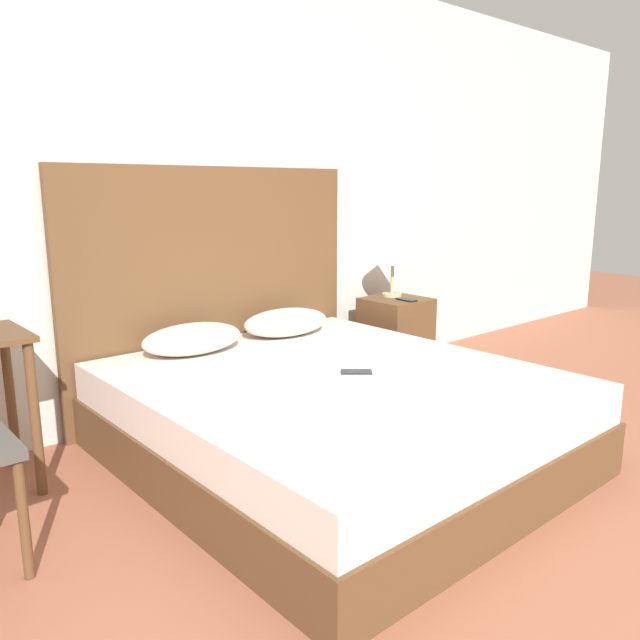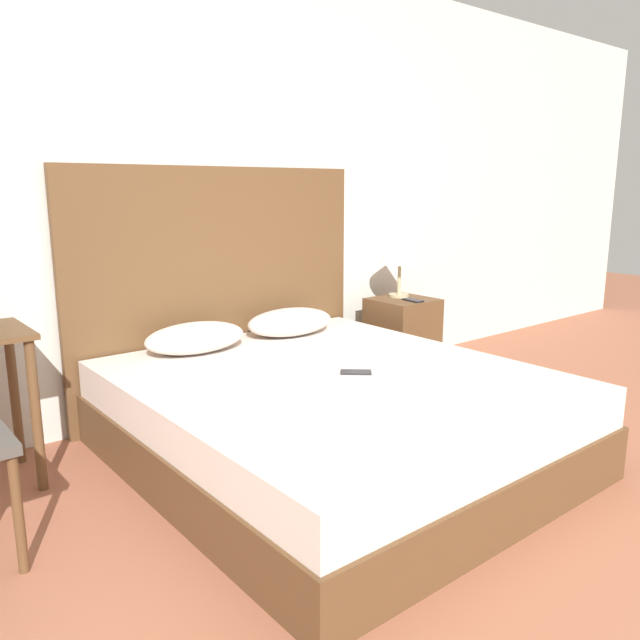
# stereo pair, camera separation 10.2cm
# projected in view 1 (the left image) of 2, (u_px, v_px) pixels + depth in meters

# --- Properties ---
(ground_plane) EXTENTS (16.00, 16.00, 0.00)m
(ground_plane) POSITION_uv_depth(u_px,v_px,m) (517.00, 569.00, 2.22)
(ground_plane) COLOR #9E5B42
(wall_back) EXTENTS (10.00, 0.06, 2.70)m
(wall_back) POSITION_uv_depth(u_px,v_px,m) (187.00, 184.00, 3.60)
(wall_back) COLOR silver
(wall_back) RESTS_ON ground_plane
(bed) EXTENTS (1.83, 2.05, 0.44)m
(bed) POSITION_uv_depth(u_px,v_px,m) (334.00, 417.00, 3.08)
(bed) COLOR brown
(bed) RESTS_ON ground_plane
(headboard) EXTENTS (1.92, 0.05, 1.45)m
(headboard) POSITION_uv_depth(u_px,v_px,m) (217.00, 290.00, 3.75)
(headboard) COLOR brown
(headboard) RESTS_ON ground_plane
(pillow_left) EXTENTS (0.57, 0.37, 0.16)m
(pillow_left) POSITION_uv_depth(u_px,v_px,m) (193.00, 339.00, 3.40)
(pillow_left) COLOR silver
(pillow_left) RESTS_ON bed
(pillow_right) EXTENTS (0.57, 0.37, 0.16)m
(pillow_right) POSITION_uv_depth(u_px,v_px,m) (286.00, 322.00, 3.81)
(pillow_right) COLOR silver
(pillow_right) RESTS_ON bed
(phone_on_bed) EXTENTS (0.16, 0.15, 0.01)m
(phone_on_bed) POSITION_uv_depth(u_px,v_px,m) (356.00, 372.00, 3.05)
(phone_on_bed) COLOR #232328
(phone_on_bed) RESTS_ON bed
(nightstand) EXTENTS (0.41, 0.40, 0.57)m
(nightstand) POSITION_uv_depth(u_px,v_px,m) (395.00, 338.00, 4.43)
(nightstand) COLOR brown
(nightstand) RESTS_ON ground_plane
(table_lamp) EXTENTS (0.30, 0.30, 0.41)m
(table_lamp) POSITION_uv_depth(u_px,v_px,m) (393.00, 252.00, 4.38)
(table_lamp) COLOR tan
(table_lamp) RESTS_ON nightstand
(phone_on_nightstand) EXTENTS (0.08, 0.16, 0.01)m
(phone_on_nightstand) POSITION_uv_depth(u_px,v_px,m) (406.00, 300.00, 4.29)
(phone_on_nightstand) COLOR black
(phone_on_nightstand) RESTS_ON nightstand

